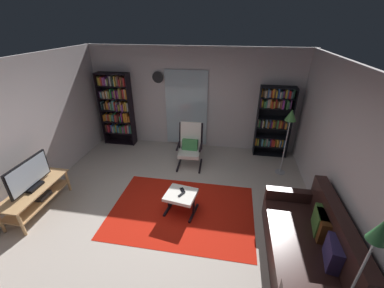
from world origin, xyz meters
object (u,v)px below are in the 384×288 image
at_px(bookshelf_near_tv, 117,106).
at_px(tv_remote, 181,194).
at_px(television, 29,176).
at_px(leather_sofa, 309,245).
at_px(tv_stand, 37,195).
at_px(bookshelf_near_sofa, 274,118).
at_px(cell_phone, 182,190).
at_px(floor_lamp_by_sofa, 369,253).
at_px(ottoman, 181,197).
at_px(lounge_armchair, 190,144).
at_px(floor_lamp_by_shelf, 290,121).
at_px(wall_clock, 158,77).

distance_m(bookshelf_near_tv, tv_remote, 3.45).
distance_m(television, leather_sofa, 4.61).
bearing_deg(tv_stand, leather_sofa, -3.99).
xyz_separation_m(bookshelf_near_sofa, cell_phone, (-1.79, -2.40, -0.57)).
height_order(television, floor_lamp_by_sofa, floor_lamp_by_sofa).
bearing_deg(leather_sofa, television, 176.12).
height_order(tv_stand, ottoman, tv_stand).
xyz_separation_m(lounge_armchair, ottoman, (0.13, -1.65, -0.20)).
height_order(tv_remote, cell_phone, tv_remote).
xyz_separation_m(tv_stand, floor_lamp_by_shelf, (4.57, 1.99, 0.95)).
bearing_deg(wall_clock, television, -115.97).
height_order(floor_lamp_by_sofa, floor_lamp_by_shelf, floor_lamp_by_sofa).
xyz_separation_m(leather_sofa, floor_lamp_by_sofa, (0.07, -0.93, 1.00)).
bearing_deg(floor_lamp_by_sofa, floor_lamp_by_shelf, 91.40).
distance_m(bookshelf_near_sofa, tv_remote, 3.14).
bearing_deg(tv_stand, floor_lamp_by_sofa, -15.01).
bearing_deg(ottoman, leather_sofa, -19.10).
bearing_deg(wall_clock, ottoman, -66.86).
relative_size(leather_sofa, floor_lamp_by_sofa, 1.08).
relative_size(television, floor_lamp_by_shelf, 0.58).
relative_size(ottoman, floor_lamp_by_shelf, 0.39).
xyz_separation_m(television, floor_lamp_by_shelf, (4.57, 2.00, 0.53)).
distance_m(cell_phone, floor_lamp_by_shelf, 2.64).
relative_size(lounge_armchair, ottoman, 1.74).
bearing_deg(lounge_armchair, bookshelf_near_tv, 159.18).
bearing_deg(cell_phone, lounge_armchair, 65.14).
relative_size(tv_stand, bookshelf_near_sofa, 0.73).
height_order(tv_stand, bookshelf_near_tv, bookshelf_near_tv).
height_order(lounge_armchair, tv_remote, lounge_armchair).
relative_size(tv_stand, wall_clock, 4.46).
xyz_separation_m(cell_phone, wall_clock, (-1.13, 2.54, 1.44)).
bearing_deg(wall_clock, floor_lamp_by_sofa, -53.13).
height_order(leather_sofa, lounge_armchair, lounge_armchair).
xyz_separation_m(cell_phone, floor_lamp_by_sofa, (2.05, -1.71, 0.90)).
height_order(bookshelf_near_tv, cell_phone, bookshelf_near_tv).
xyz_separation_m(lounge_armchair, wall_clock, (-0.99, 0.97, 1.32)).
relative_size(bookshelf_near_tv, ottoman, 3.32).
xyz_separation_m(leather_sofa, floor_lamp_by_shelf, (-0.01, 2.31, 0.96)).
bearing_deg(tv_remote, lounge_armchair, 125.53).
xyz_separation_m(floor_lamp_by_sofa, wall_clock, (-3.18, 4.24, 0.54)).
bearing_deg(ottoman, cell_phone, 82.86).
xyz_separation_m(television, leather_sofa, (4.58, -0.31, -0.42)).
distance_m(tv_stand, tv_remote, 2.63).
bearing_deg(bookshelf_near_tv, lounge_armchair, -20.82).
bearing_deg(ottoman, television, -171.68).
bearing_deg(bookshelf_near_sofa, wall_clock, 177.28).
bearing_deg(television, tv_stand, 103.58).
bearing_deg(bookshelf_near_tv, tv_remote, -47.56).
relative_size(ottoman, cell_phone, 4.20).
bearing_deg(television, leather_sofa, -3.88).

